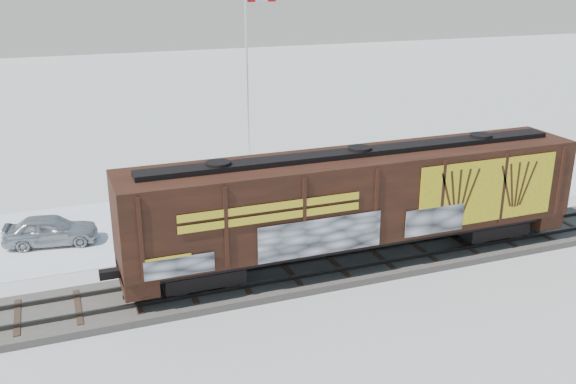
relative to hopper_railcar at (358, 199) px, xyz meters
name	(u,v)px	position (x,y,z in m)	size (l,w,h in m)	color
ground	(335,270)	(-0.93, 0.01, -2.97)	(500.00, 500.00, 0.00)	white
rail_track	(335,266)	(-0.93, 0.01, -2.82)	(50.00, 3.40, 0.43)	#59544C
parking_strip	(273,208)	(-0.93, 7.51, -2.95)	(40.00, 8.00, 0.03)	white
hopper_railcar	(358,199)	(0.00, 0.00, 0.00)	(18.80, 3.06, 4.55)	black
flagpole	(250,102)	(0.33, 15.18, 1.06)	(2.30, 0.90, 10.98)	silver
car_silver	(50,230)	(-11.62, 6.79, -2.26)	(1.60, 3.98, 1.36)	#A3A7AA
car_white	(202,199)	(-4.52, 7.79, -2.09)	(1.79, 5.14, 1.69)	silver
car_dark	(428,169)	(8.80, 8.46, -2.22)	(2.01, 4.94, 1.43)	black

